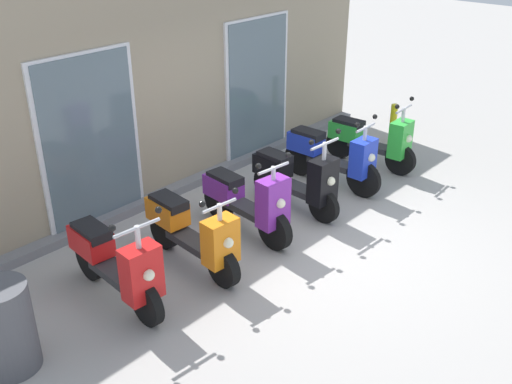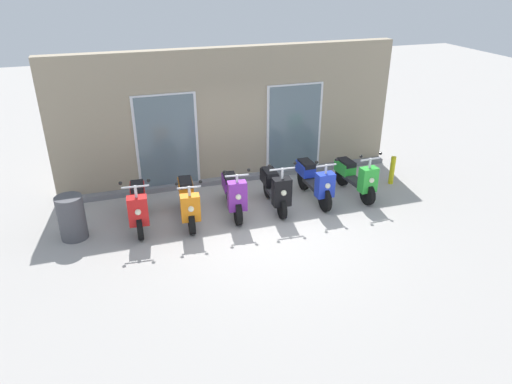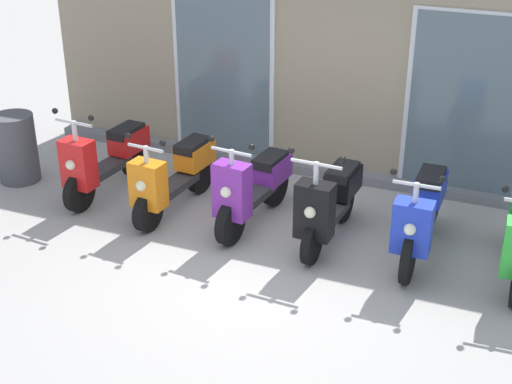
{
  "view_description": "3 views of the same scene",
  "coord_description": "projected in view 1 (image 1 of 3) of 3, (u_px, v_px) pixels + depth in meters",
  "views": [
    {
      "loc": [
        -5.38,
        -3.76,
        3.92
      ],
      "look_at": [
        -0.72,
        0.42,
        0.82
      ],
      "focal_mm": 41.64,
      "sensor_mm": 36.0,
      "label": 1
    },
    {
      "loc": [
        -2.8,
        -7.94,
        4.86
      ],
      "look_at": [
        -0.1,
        0.38,
        0.63
      ],
      "focal_mm": 33.0,
      "sensor_mm": 36.0,
      "label": 2
    },
    {
      "loc": [
        2.44,
        -6.13,
        4.06
      ],
      "look_at": [
        -0.27,
        0.42,
        0.62
      ],
      "focal_mm": 51.63,
      "sensor_mm": 36.0,
      "label": 3
    }
  ],
  "objects": [
    {
      "name": "scooter_red",
      "position": [
        116.0,
        263.0,
        6.25
      ],
      "size": [
        0.58,
        1.62,
        1.24
      ],
      "color": "black",
      "rests_on": "ground_plane"
    },
    {
      "name": "scooter_blue",
      "position": [
        332.0,
        155.0,
        8.82
      ],
      "size": [
        0.53,
        1.7,
        1.19
      ],
      "color": "black",
      "rests_on": "ground_plane"
    },
    {
      "name": "ground_plane",
      "position": [
        318.0,
        240.0,
        7.58
      ],
      "size": [
        40.0,
        40.0,
        0.0
      ],
      "primitive_type": "plane",
      "color": "#A8A39E"
    },
    {
      "name": "scooter_orange",
      "position": [
        192.0,
        232.0,
        6.86
      ],
      "size": [
        0.52,
        1.59,
        1.13
      ],
      "color": "black",
      "rests_on": "ground_plane"
    },
    {
      "name": "scooter_black",
      "position": [
        297.0,
        178.0,
        8.11
      ],
      "size": [
        0.61,
        1.51,
        1.25
      ],
      "color": "black",
      "rests_on": "ground_plane"
    },
    {
      "name": "scooter_green",
      "position": [
        371.0,
        140.0,
        9.49
      ],
      "size": [
        0.56,
        1.59,
        1.2
      ],
      "color": "black",
      "rests_on": "ground_plane"
    },
    {
      "name": "scooter_purple",
      "position": [
        247.0,
        201.0,
        7.55
      ],
      "size": [
        0.55,
        1.59,
        1.21
      ],
      "color": "black",
      "rests_on": "ground_plane"
    },
    {
      "name": "curb_bollard",
      "position": [
        393.0,
        124.0,
        10.47
      ],
      "size": [
        0.12,
        0.12,
        0.7
      ],
      "primitive_type": "cylinder",
      "color": "yellow",
      "rests_on": "ground_plane"
    },
    {
      "name": "storefront_facade",
      "position": [
        175.0,
        84.0,
        8.46
      ],
      "size": [
        8.28,
        0.5,
        3.21
      ],
      "color": "gray",
      "rests_on": "ground_plane"
    },
    {
      "name": "trash_bin",
      "position": [
        5.0,
        328.0,
        5.35
      ],
      "size": [
        0.52,
        0.52,
        0.89
      ],
      "primitive_type": "cylinder",
      "color": "#4C4C51",
      "rests_on": "ground_plane"
    }
  ]
}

